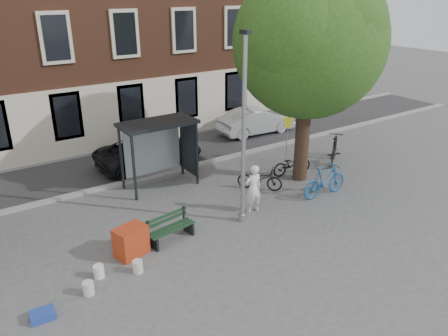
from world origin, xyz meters
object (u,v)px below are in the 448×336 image
bench (170,229)px  bike_d (334,149)px  bike_c (260,178)px  red_stand (131,241)px  car_dark (150,151)px  notice_sign (288,129)px  bike_b (325,181)px  lamppost (244,142)px  bus_shelter (167,137)px  painter (253,189)px  bike_a (292,164)px  car_silver (256,121)px

bench → bike_d: bike_d is taller
bike_c → red_stand: (-5.85, -1.42, -0.01)m
bike_d → bench: bearing=62.9°
car_dark → bike_d: bearing=-123.1°
bike_d → notice_sign: size_ratio=1.03×
bike_b → bike_c: bearing=45.1°
car_dark → notice_sign: 6.07m
lamppost → bus_shelter: (-0.61, 4.11, -0.87)m
bus_shelter → red_stand: 5.30m
painter → red_stand: bearing=7.3°
lamppost → car_dark: bearing=93.8°
bus_shelter → bike_c: bearing=-43.9°
bike_d → red_stand: (-10.35, -1.81, -0.18)m
bus_shelter → bike_a: (4.62, -2.11, -1.45)m
painter → bike_b: bearing=175.5°
bike_d → notice_sign: bearing=15.0°
red_stand → notice_sign: (8.67, 3.08, 1.05)m
lamppost → bike_a: bearing=26.5°
bike_b → car_dark: size_ratio=0.43×
red_stand → bus_shelter: bearing=50.5°
bike_d → lamppost: bearing=69.1°
notice_sign → bike_a: bearing=-101.8°
bench → bike_d: 9.20m
bike_b → car_silver: (2.54, 7.37, 0.08)m
painter → car_silver: bearing=-123.5°
bike_a → painter: bearing=126.0°
bike_b → car_silver: 7.80m
bus_shelter → bike_b: 6.18m
red_stand → car_silver: bearing=35.0°
car_dark → bike_a: bearing=-135.3°
bike_c → car_dark: size_ratio=0.37×
bus_shelter → bike_d: size_ratio=1.36×
bus_shelter → painter: (1.30, -3.77, -1.05)m
bike_c → notice_sign: notice_sign is taller
lamppost → bench: bearing=173.8°
bench → red_stand: bearing=175.6°
bus_shelter → bike_c: bus_shelter is taller
bike_a → red_stand: size_ratio=1.97×
bus_shelter → bike_c: (2.61, -2.51, -1.46)m
bench → car_dark: size_ratio=0.35×
lamppost → car_dark: 6.57m
notice_sign → car_silver: bearing=91.6°
bike_b → bench: bearing=87.9°
bike_c → bike_d: size_ratio=0.83×
bus_shelter → notice_sign: 5.51m
painter → bike_b: painter is taller
bus_shelter → painter: size_ratio=1.65×
bike_a → car_silver: car_silver is taller
lamppost → painter: (0.70, 0.33, -1.92)m
bike_b → bike_c: size_ratio=1.16×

